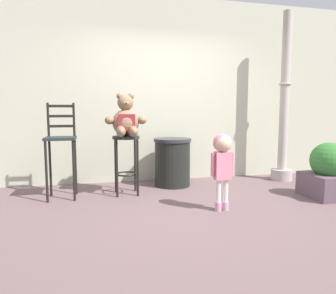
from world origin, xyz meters
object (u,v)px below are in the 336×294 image
(child_walking, at_px, (222,155))
(bar_stool_with_teddy, at_px, (126,153))
(teddy_bear, at_px, (126,121))
(lamppost, at_px, (284,115))
(trash_bin, at_px, (172,162))
(bar_chair_empty, at_px, (61,144))
(planter_with_shrub, at_px, (328,172))

(child_walking, bearing_deg, bar_stool_with_teddy, -122.26)
(teddy_bear, height_order, lamppost, lamppost)
(teddy_bear, bearing_deg, child_walking, -43.60)
(trash_bin, xyz_separation_m, bar_chair_empty, (-1.60, -0.34, 0.35))
(bar_chair_empty, bearing_deg, child_walking, -28.14)
(planter_with_shrub, bearing_deg, child_walking, -172.44)
(trash_bin, bearing_deg, child_walking, -78.97)
(bar_chair_empty, bearing_deg, bar_stool_with_teddy, -0.46)
(teddy_bear, distance_m, lamppost, 2.67)
(teddy_bear, bearing_deg, lamppost, 7.51)
(child_walking, distance_m, lamppost, 2.14)
(bar_stool_with_teddy, distance_m, planter_with_shrub, 2.74)
(teddy_bear, xyz_separation_m, bar_chair_empty, (-0.85, 0.04, -0.31))
(teddy_bear, xyz_separation_m, planter_with_shrub, (2.62, -0.74, -0.69))
(bar_chair_empty, relative_size, planter_with_shrub, 1.71)
(child_walking, xyz_separation_m, bar_chair_empty, (-1.86, 0.99, 0.07))
(child_walking, bearing_deg, teddy_bear, -121.38)
(teddy_bear, relative_size, trash_bin, 0.79)
(child_walking, distance_m, trash_bin, 1.38)
(trash_bin, relative_size, planter_with_shrub, 1.00)
(bar_stool_with_teddy, relative_size, teddy_bear, 1.39)
(bar_chair_empty, bearing_deg, trash_bin, 11.93)
(bar_stool_with_teddy, bearing_deg, bar_chair_empty, 179.54)
(child_walking, bearing_deg, trash_bin, -156.75)
(teddy_bear, distance_m, trash_bin, 1.06)
(bar_chair_empty, bearing_deg, lamppost, 5.10)
(trash_bin, bearing_deg, lamppost, -0.79)
(child_walking, xyz_separation_m, lamppost, (1.64, 1.31, 0.44))
(child_walking, distance_m, bar_chair_empty, 2.11)
(trash_bin, bearing_deg, bar_chair_empty, -168.07)
(child_walking, relative_size, bar_chair_empty, 0.71)
(lamppost, bearing_deg, bar_chair_empty, -174.90)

